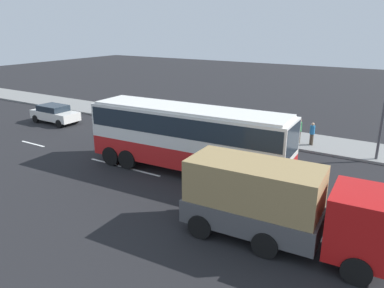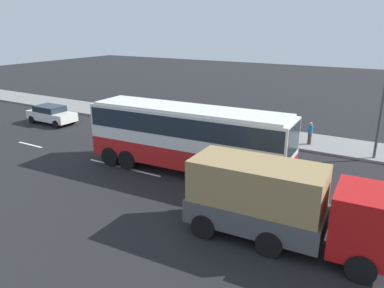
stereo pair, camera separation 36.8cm
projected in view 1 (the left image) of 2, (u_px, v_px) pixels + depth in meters
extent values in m
plane|color=black|center=(166.00, 162.00, 22.07)|extent=(120.00, 120.00, 0.00)
cube|color=gray|center=(229.00, 129.00, 28.73)|extent=(80.00, 4.00, 0.15)
cube|color=white|center=(33.00, 144.00, 25.52)|extent=(2.40, 0.16, 0.01)
cube|color=white|center=(106.00, 162.00, 22.04)|extent=(2.40, 0.16, 0.01)
cube|color=white|center=(143.00, 172.00, 20.64)|extent=(2.40, 0.16, 0.01)
cube|color=white|center=(337.00, 222.00, 15.42)|extent=(2.40, 0.16, 0.01)
cube|color=red|center=(188.00, 153.00, 20.33)|extent=(11.41, 3.13, 1.10)
cube|color=white|center=(188.00, 127.00, 19.87)|extent=(11.41, 3.13, 1.88)
cube|color=#1E2833|center=(188.00, 122.00, 19.79)|extent=(11.18, 3.15, 1.03)
cube|color=#1E2833|center=(292.00, 140.00, 17.26)|extent=(0.24, 2.35, 1.50)
cube|color=white|center=(188.00, 109.00, 19.56)|extent=(10.95, 2.96, 0.12)
cylinder|color=black|center=(266.00, 168.00, 19.65)|extent=(1.11, 0.36, 1.10)
cylinder|color=black|center=(249.00, 185.00, 17.61)|extent=(1.11, 0.36, 1.10)
cylinder|color=black|center=(152.00, 147.00, 23.02)|extent=(1.11, 0.36, 1.10)
cylinder|color=black|center=(128.00, 159.00, 20.97)|extent=(1.11, 0.36, 1.10)
cylinder|color=black|center=(137.00, 145.00, 23.57)|extent=(1.11, 0.36, 1.10)
cylinder|color=black|center=(111.00, 156.00, 21.52)|extent=(1.11, 0.36, 1.10)
cube|color=red|center=(361.00, 223.00, 12.22)|extent=(2.13, 2.42, 2.19)
cube|color=#4C4C4F|center=(252.00, 214.00, 14.15)|extent=(5.23, 2.58, 0.90)
cube|color=#997F51|center=(254.00, 184.00, 13.77)|extent=(5.02, 2.48, 1.61)
cylinder|color=black|center=(364.00, 237.00, 13.43)|extent=(0.97, 0.33, 0.96)
cylinder|color=black|center=(356.00, 271.00, 11.58)|extent=(0.97, 0.33, 0.96)
cylinder|color=black|center=(283.00, 217.00, 14.80)|extent=(0.97, 0.33, 0.96)
cylinder|color=black|center=(265.00, 245.00, 12.95)|extent=(0.97, 0.33, 0.96)
cylinder|color=black|center=(224.00, 203.00, 15.98)|extent=(0.97, 0.33, 0.96)
cylinder|color=black|center=(200.00, 226.00, 14.13)|extent=(0.97, 0.33, 0.96)
cube|color=white|center=(55.00, 115.00, 30.77)|extent=(4.29, 1.79, 0.69)
cube|color=#1E2833|center=(53.00, 108.00, 30.68)|extent=(2.36, 1.63, 0.48)
cylinder|color=black|center=(76.00, 119.00, 30.79)|extent=(0.64, 0.21, 0.64)
cylinder|color=black|center=(59.00, 124.00, 29.45)|extent=(0.64, 0.21, 0.64)
cylinder|color=black|center=(52.00, 115.00, 32.31)|extent=(0.64, 0.21, 0.64)
cylinder|color=black|center=(36.00, 119.00, 30.97)|extent=(0.64, 0.21, 0.64)
cylinder|color=brown|center=(299.00, 137.00, 25.05)|extent=(0.14, 0.14, 0.84)
cylinder|color=brown|center=(297.00, 137.00, 24.98)|extent=(0.14, 0.14, 0.84)
cylinder|color=#338C4C|center=(299.00, 127.00, 24.79)|extent=(0.32, 0.32, 0.63)
sphere|color=#9E7051|center=(300.00, 120.00, 24.66)|extent=(0.23, 0.23, 0.23)
cylinder|color=brown|center=(312.00, 140.00, 24.64)|extent=(0.14, 0.14, 0.75)
cylinder|color=brown|center=(311.00, 139.00, 24.78)|extent=(0.14, 0.14, 0.75)
cylinder|color=#2672B2|center=(312.00, 130.00, 24.51)|extent=(0.32, 0.32, 0.57)
sphere|color=tan|center=(313.00, 124.00, 24.39)|extent=(0.20, 0.20, 0.20)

